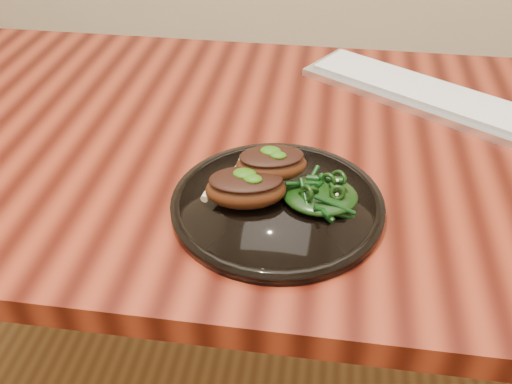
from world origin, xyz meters
TOP-DOWN VIEW (x-y plane):
  - desk at (0.00, 0.00)m, footprint 1.60×0.80m
  - plate at (0.00, -0.18)m, footprint 0.30×0.30m
  - lamb_chop_front at (-0.04, -0.20)m, footprint 0.12×0.09m
  - lamb_chop_back at (-0.01, -0.15)m, footprint 0.11×0.09m
  - herb_smear at (-0.04, -0.12)m, footprint 0.07×0.05m
  - greens_heap at (0.06, -0.18)m, footprint 0.10×0.10m
  - keyboard at (0.22, 0.19)m, footprint 0.44×0.35m

SIDE VIEW (x-z plane):
  - desk at x=0.00m, z-range 0.29..1.04m
  - plate at x=0.00m, z-range 0.75..0.77m
  - keyboard at x=0.22m, z-range 0.75..0.77m
  - herb_smear at x=-0.04m, z-range 0.77..0.77m
  - greens_heap at x=0.06m, z-range 0.77..0.80m
  - lamb_chop_front at x=-0.04m, z-range 0.77..0.82m
  - lamb_chop_back at x=-0.01m, z-range 0.78..0.83m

